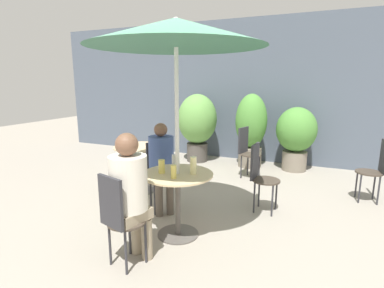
{
  "coord_description": "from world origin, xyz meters",
  "views": [
    {
      "loc": [
        1.31,
        -2.77,
        1.71
      ],
      "look_at": [
        -0.08,
        0.43,
        0.98
      ],
      "focal_mm": 28.0,
      "sensor_mm": 36.0,
      "label": 1
    }
  ],
  "objects": [
    {
      "name": "bistro_chair_3",
      "position": [
        2.1,
        2.02,
        0.54
      ],
      "size": [
        0.37,
        0.36,
        0.91
      ],
      "rotation": [
        0.0,
        0.0,
        4.81
      ],
      "color": "#42382D",
      "rests_on": "ground_plane"
    },
    {
      "name": "bistro_chair_0",
      "position": [
        -0.63,
        0.61,
        0.54
      ],
      "size": [
        0.42,
        0.42,
        0.91
      ],
      "rotation": [
        0.0,
        0.0,
        0.77
      ],
      "color": "#42382D",
      "rests_on": "ground_plane"
    },
    {
      "name": "potted_plant_2",
      "position": [
        0.9,
        3.23,
        0.72
      ],
      "size": [
        0.76,
        0.76,
        1.23
      ],
      "color": "slate",
      "rests_on": "ground_plane"
    },
    {
      "name": "seated_person_1",
      "position": [
        -0.26,
        -0.6,
        0.74
      ],
      "size": [
        0.38,
        0.4,
        1.26
      ],
      "rotation": [
        0.0,
        0.0,
        2.87
      ],
      "color": "gray",
      "rests_on": "ground_plane"
    },
    {
      "name": "ground_plane",
      "position": [
        0.0,
        0.0,
        0.0
      ],
      "size": [
        20.0,
        20.0,
        0.0
      ],
      "primitive_type": "plane",
      "color": "gray"
    },
    {
      "name": "beer_glass_1",
      "position": [
        -0.24,
        -0.02,
        0.8
      ],
      "size": [
        0.07,
        0.07,
        0.15
      ],
      "color": "#DBC65B",
      "rests_on": "cafe_table_near"
    },
    {
      "name": "bistro_chair_2",
      "position": [
        0.14,
        2.42,
        0.54
      ],
      "size": [
        0.4,
        0.38,
        0.91
      ],
      "rotation": [
        0.0,
        0.0,
        1.28
      ],
      "color": "#42382D",
      "rests_on": "ground_plane"
    },
    {
      "name": "cafe_table_far",
      "position": [
        -1.24,
        1.04,
        0.54
      ],
      "size": [
        0.77,
        0.77,
        0.73
      ],
      "color": "#514C47",
      "rests_on": "ground_plane"
    },
    {
      "name": "seated_person_0",
      "position": [
        -0.54,
        0.51,
        0.71
      ],
      "size": [
        0.41,
        0.41,
        1.2
      ],
      "rotation": [
        0.0,
        0.0,
        0.77
      ],
      "color": "brown",
      "rests_on": "ground_plane"
    },
    {
      "name": "bistro_chair_4",
      "position": [
        0.63,
        1.07,
        0.54
      ],
      "size": [
        0.37,
        0.36,
        0.91
      ],
      "rotation": [
        0.0,
        0.0,
        1.5
      ],
      "color": "#42382D",
      "rests_on": "ground_plane"
    },
    {
      "name": "beer_glass_3",
      "position": [
        0.09,
        0.09,
        0.82
      ],
      "size": [
        0.07,
        0.07,
        0.19
      ],
      "color": "beige",
      "rests_on": "cafe_table_near"
    },
    {
      "name": "potted_plant_0",
      "position": [
        -1.11,
        3.12,
        0.85
      ],
      "size": [
        0.84,
        0.84,
        1.45
      ],
      "color": "#47423D",
      "rests_on": "ground_plane"
    },
    {
      "name": "cafe_table_near",
      "position": [
        -0.08,
        0.03,
        0.54
      ],
      "size": [
        0.78,
        0.78,
        0.73
      ],
      "color": "#514C47",
      "rests_on": "ground_plane"
    },
    {
      "name": "potted_plant_1",
      "position": [
        0.04,
        3.15,
        0.81
      ],
      "size": [
        0.63,
        0.63,
        1.48
      ],
      "color": "slate",
      "rests_on": "ground_plane"
    },
    {
      "name": "storefront_wall",
      "position": [
        0.0,
        3.69,
        1.5
      ],
      "size": [
        10.0,
        0.06,
        3.0
      ],
      "color": "#4C5666",
      "rests_on": "ground_plane"
    },
    {
      "name": "umbrella",
      "position": [
        -0.08,
        0.03,
        2.18
      ],
      "size": [
        1.81,
        1.81,
        2.33
      ],
      "color": "silver",
      "rests_on": "ground_plane"
    },
    {
      "name": "bistro_chair_1",
      "position": [
        -0.29,
        -0.74,
        0.54
      ],
      "size": [
        0.38,
        0.39,
        0.91
      ],
      "rotation": [
        0.0,
        0.0,
        -3.42
      ],
      "color": "#42382D",
      "rests_on": "ground_plane"
    },
    {
      "name": "beer_glass_0",
      "position": [
        -0.18,
        0.17,
        0.81
      ],
      "size": [
        0.06,
        0.06,
        0.17
      ],
      "color": "silver",
      "rests_on": "cafe_table_near"
    },
    {
      "name": "beer_glass_2",
      "position": [
        -0.04,
        -0.13,
        0.8
      ],
      "size": [
        0.06,
        0.06,
        0.14
      ],
      "color": "#DBC65B",
      "rests_on": "cafe_table_near"
    }
  ]
}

